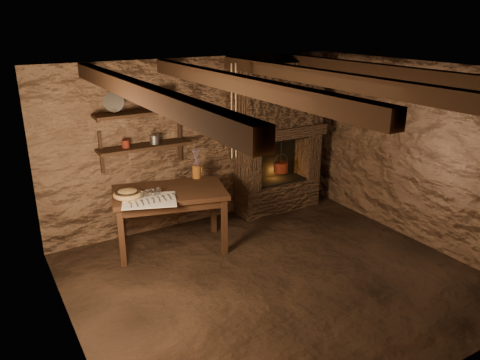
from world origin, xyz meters
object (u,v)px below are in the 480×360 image
work_table (171,217)px  wooden_bowl (128,195)px  red_pot (281,166)px  stoneware_jug (197,166)px  iron_stockpot (160,102)px

work_table → wooden_bowl: (-0.54, 0.02, 0.42)m
red_pot → wooden_bowl: bearing=-172.2°
wooden_bowl → stoneware_jug: bearing=13.3°
wooden_bowl → red_pot: (2.55, 0.35, -0.15)m
wooden_bowl → iron_stockpot: size_ratio=1.31×
iron_stockpot → red_pot: bearing=-3.7°
work_table → red_pot: 2.06m
work_table → wooden_bowl: size_ratio=4.48×
stoneware_jug → red_pot: size_ratio=0.77×
work_table → stoneware_jug: bearing=42.4°
stoneware_jug → wooden_bowl: (-1.06, -0.25, -0.14)m
stoneware_jug → wooden_bowl: bearing=-171.1°
wooden_bowl → iron_stockpot: (0.67, 0.47, 1.02)m
wooden_bowl → iron_stockpot: iron_stockpot is taller
iron_stockpot → wooden_bowl: bearing=-145.1°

